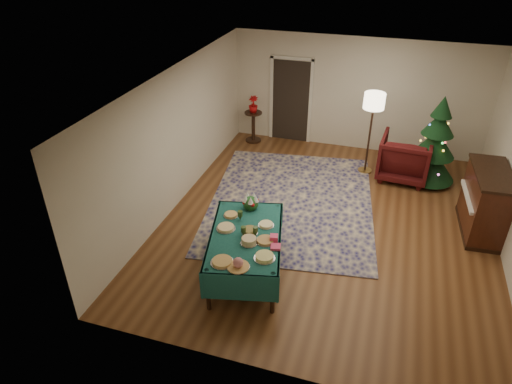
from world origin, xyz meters
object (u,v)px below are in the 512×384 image
(side_table, at_px, (253,127))
(piano, at_px, (485,203))
(potted_plant, at_px, (253,108))
(buffet_table, at_px, (246,242))
(christmas_tree, at_px, (435,145))
(floor_lamp, at_px, (374,106))
(gift_box, at_px, (274,238))
(armchair, at_px, (405,156))

(side_table, xyz_separation_m, piano, (5.15, -2.51, 0.21))
(potted_plant, relative_size, piano, 0.29)
(buffet_table, height_order, side_table, side_table)
(potted_plant, height_order, christmas_tree, christmas_tree)
(floor_lamp, distance_m, piano, 2.97)
(gift_box, bearing_deg, buffet_table, 177.43)
(side_table, bearing_deg, armchair, -13.08)
(buffet_table, bearing_deg, piano, 32.56)
(floor_lamp, height_order, piano, floor_lamp)
(floor_lamp, height_order, side_table, floor_lamp)
(armchair, distance_m, side_table, 3.83)
(gift_box, xyz_separation_m, christmas_tree, (2.38, 4.04, 0.08))
(side_table, distance_m, christmas_tree, 4.39)
(gift_box, xyz_separation_m, armchair, (1.83, 4.04, -0.26))
(gift_box, bearing_deg, armchair, 65.59)
(potted_plant, distance_m, piano, 5.73)
(side_table, height_order, piano, piano)
(armchair, height_order, floor_lamp, floor_lamp)
(buffet_table, bearing_deg, armchair, 60.25)
(floor_lamp, relative_size, piano, 1.28)
(armchair, distance_m, potted_plant, 3.84)
(armchair, height_order, potted_plant, armchair)
(gift_box, distance_m, floor_lamp, 4.30)
(gift_box, height_order, christmas_tree, christmas_tree)
(floor_lamp, xyz_separation_m, christmas_tree, (1.35, -0.06, -0.69))
(floor_lamp, distance_m, side_table, 3.25)
(potted_plant, bearing_deg, buffet_table, -73.63)
(side_table, bearing_deg, christmas_tree, -11.40)
(buffet_table, xyz_separation_m, piano, (3.71, 2.37, -0.00))
(gift_box, relative_size, piano, 0.08)
(christmas_tree, bearing_deg, floor_lamp, 177.35)
(piano, bearing_deg, floor_lamp, 142.39)
(armchair, height_order, piano, piano)
(buffet_table, xyz_separation_m, floor_lamp, (1.49, 4.08, 0.96))
(buffet_table, distance_m, side_table, 5.09)
(buffet_table, distance_m, armchair, 4.62)
(armchair, bearing_deg, gift_box, 70.02)
(buffet_table, bearing_deg, gift_box, -2.57)
(potted_plant, distance_m, christmas_tree, 4.36)
(buffet_table, relative_size, potted_plant, 5.08)
(floor_lamp, bearing_deg, christmas_tree, -2.65)
(buffet_table, xyz_separation_m, potted_plant, (-1.43, 4.88, 0.30))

